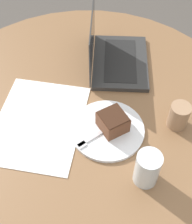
% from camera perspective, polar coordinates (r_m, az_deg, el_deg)
% --- Properties ---
extents(ground_plane, '(12.00, 12.00, 0.00)m').
position_cam_1_polar(ground_plane, '(1.74, -1.28, -15.31)').
color(ground_plane, '#4C4742').
extents(dining_table, '(1.17, 1.17, 0.76)m').
position_cam_1_polar(dining_table, '(1.22, -1.76, -4.54)').
color(dining_table, brown).
rests_on(dining_table, ground_plane).
extents(paper_document, '(0.38, 0.31, 0.00)m').
position_cam_1_polar(paper_document, '(1.06, -10.44, -1.91)').
color(paper_document, white).
rests_on(paper_document, dining_table).
extents(plate, '(0.24, 0.24, 0.01)m').
position_cam_1_polar(plate, '(1.02, 2.11, -3.25)').
color(plate, silver).
rests_on(plate, dining_table).
extents(cake_slice, '(0.11, 0.11, 0.06)m').
position_cam_1_polar(cake_slice, '(0.99, 3.09, -1.78)').
color(cake_slice, brown).
rests_on(cake_slice, plate).
extents(fork, '(0.13, 0.14, 0.00)m').
position_cam_1_polar(fork, '(0.99, -0.16, -4.38)').
color(fork, silver).
rests_on(fork, plate).
extents(coffee_glass, '(0.07, 0.07, 0.09)m').
position_cam_1_polar(coffee_glass, '(1.04, 14.88, -0.68)').
color(coffee_glass, '#997556').
rests_on(coffee_glass, dining_table).
extents(water_glass, '(0.07, 0.07, 0.12)m').
position_cam_1_polar(water_glass, '(0.89, 9.35, -10.17)').
color(water_glass, silver).
rests_on(water_glass, dining_table).
extents(laptop, '(0.31, 0.23, 0.21)m').
position_cam_1_polar(laptop, '(1.21, 3.12, 10.16)').
color(laptop, '#2D2D2D').
rests_on(laptop, dining_table).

